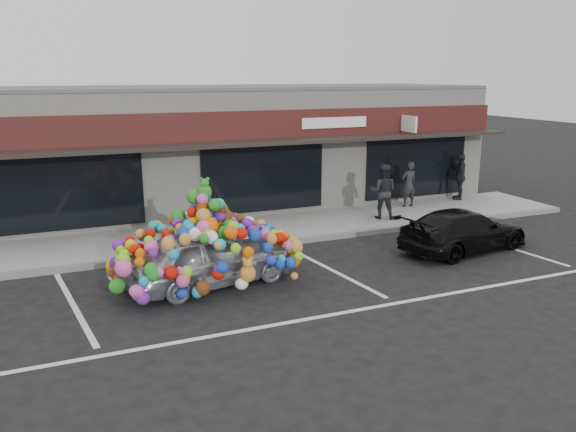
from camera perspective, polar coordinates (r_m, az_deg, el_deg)
name	(u,v)px	position (r m, az deg, el deg)	size (l,w,h in m)	color
ground	(223,287)	(12.98, -6.59, -7.22)	(90.00, 90.00, 0.00)	black
shop_building	(155,149)	(20.52, -13.39, 6.66)	(24.00, 7.20, 4.31)	beige
sidewalk	(185,238)	(16.65, -10.44, -2.25)	(26.00, 3.00, 0.15)	gray
kerb	(197,253)	(15.25, -9.22, -3.73)	(26.00, 0.18, 0.16)	slate
parking_stripe_left	(74,306)	(12.76, -20.95, -8.49)	(0.12, 4.40, 0.01)	silver
parking_stripe_mid	(329,269)	(14.12, 4.20, -5.36)	(0.12, 4.40, 0.01)	silver
parking_stripe_right	(498,244)	(17.14, 20.58, -2.71)	(0.12, 4.40, 0.01)	silver
lane_line	(349,312)	(11.71, 6.22, -9.63)	(14.00, 0.12, 0.01)	silver
toy_car	(209,250)	(12.94, -8.07, -3.48)	(2.84, 4.43, 2.42)	gray
black_sedan	(464,230)	(16.10, 17.45, -1.39)	(3.95, 1.61, 1.15)	black
pedestrian_a	(409,184)	(20.27, 12.15, 3.17)	(0.59, 0.39, 1.61)	black
pedestrian_b	(383,191)	(18.43, 9.63, 2.48)	(0.87, 0.68, 1.78)	black
pedestrian_c	(460,176)	(21.95, 17.07, 3.88)	(0.43, 1.02, 1.74)	#242227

